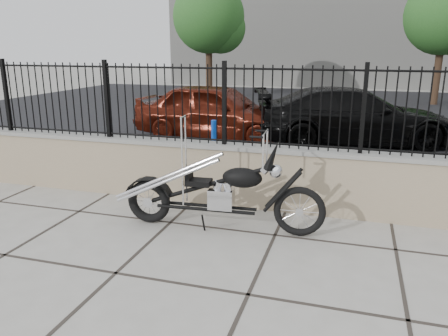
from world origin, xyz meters
name	(u,v)px	position (x,y,z in m)	size (l,w,h in m)	color
ground_plane	(248,295)	(0.00, 0.00, 0.00)	(90.00, 90.00, 0.00)	#99968E
parking_lot	(329,115)	(0.00, 12.50, 0.00)	(30.00, 30.00, 0.00)	black
retaining_wall	(288,179)	(0.00, 2.50, 0.48)	(14.00, 0.36, 0.96)	gray
iron_fence	(291,108)	(0.00, 2.50, 1.56)	(14.00, 0.08, 1.20)	black
background_building	(348,21)	(0.00, 26.50, 4.00)	(22.00, 6.00, 8.00)	beige
chopper_motorcycle	(217,174)	(-0.79, 1.50, 0.78)	(2.61, 0.46, 1.56)	black
car_red	(216,111)	(-2.65, 7.26, 0.75)	(1.77, 4.39, 1.50)	#51160B
car_black	(352,116)	(0.84, 7.63, 0.71)	(2.00, 4.92, 1.43)	black
bollard_a	(214,143)	(-1.84, 4.57, 0.48)	(0.12, 0.12, 0.97)	#0D27C9
tree_left	(209,13)	(-5.83, 16.09, 3.86)	(3.26, 3.26, 5.51)	#382619
tree_right	(445,12)	(4.11, 16.92, 3.79)	(3.21, 3.21, 5.41)	#382619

